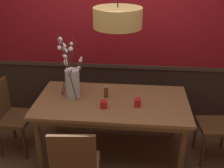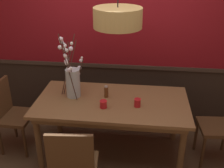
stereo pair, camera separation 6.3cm
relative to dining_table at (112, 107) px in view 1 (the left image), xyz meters
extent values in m
plane|color=brown|center=(0.00, 0.00, -0.67)|extent=(24.00, 24.00, 0.00)
cube|color=#2D2119|center=(0.00, 0.79, -0.23)|extent=(5.52, 0.12, 0.88)
cube|color=#3E2E24|center=(0.00, 0.78, 0.23)|extent=(5.52, 0.14, 0.05)
cube|color=olive|center=(0.00, 0.00, 0.06)|extent=(1.78, 0.93, 0.04)
cube|color=brown|center=(0.00, 0.00, 0.00)|extent=(1.68, 0.82, 0.08)
cylinder|color=brown|center=(-0.80, -0.38, -0.31)|extent=(0.07, 0.07, 0.71)
cylinder|color=brown|center=(0.80, -0.38, -0.31)|extent=(0.07, 0.07, 0.71)
cylinder|color=brown|center=(-0.80, 0.38, -0.31)|extent=(0.07, 0.07, 0.71)
cylinder|color=brown|center=(0.80, 0.38, -0.31)|extent=(0.07, 0.07, 0.71)
cube|color=brown|center=(-1.21, -0.02, -0.22)|extent=(0.40, 0.45, 0.04)
cube|color=brown|center=(-1.38, -0.02, 0.03)|extent=(0.05, 0.42, 0.45)
cylinder|color=#492F1A|center=(-1.04, 0.16, -0.45)|extent=(0.04, 0.04, 0.43)
cylinder|color=#492F1A|center=(-1.05, -0.22, -0.45)|extent=(0.04, 0.04, 0.43)
cylinder|color=#492F1A|center=(-1.36, 0.17, -0.45)|extent=(0.04, 0.04, 0.43)
cylinder|color=#492F1A|center=(-1.37, -0.21, -0.45)|extent=(0.04, 0.04, 0.43)
cube|color=brown|center=(0.25, 0.82, -0.21)|extent=(0.42, 0.44, 0.04)
cube|color=brown|center=(0.25, 1.02, 0.03)|extent=(0.39, 0.04, 0.44)
cylinder|color=#492F1A|center=(0.43, 0.63, -0.45)|extent=(0.04, 0.04, 0.44)
cylinder|color=#492F1A|center=(0.08, 0.63, -0.45)|extent=(0.04, 0.04, 0.44)
cylinder|color=#492F1A|center=(0.42, 1.01, -0.45)|extent=(0.04, 0.04, 0.44)
cylinder|color=#492F1A|center=(0.07, 1.00, -0.45)|extent=(0.04, 0.04, 0.44)
cube|color=brown|center=(-0.27, -0.79, -0.22)|extent=(0.48, 0.44, 0.04)
cube|color=brown|center=(-0.26, -0.97, 0.03)|extent=(0.42, 0.08, 0.47)
cube|color=brown|center=(1.25, 0.02, -0.21)|extent=(0.45, 0.44, 0.04)
cylinder|color=#492F1A|center=(1.08, -0.16, -0.45)|extent=(0.04, 0.04, 0.44)
cylinder|color=#492F1A|center=(1.06, 0.18, -0.45)|extent=(0.04, 0.04, 0.44)
cylinder|color=#492F1A|center=(1.41, 0.21, -0.45)|extent=(0.04, 0.04, 0.44)
cylinder|color=silver|center=(-0.47, 0.07, 0.25)|extent=(0.17, 0.17, 0.34)
cylinder|color=silver|center=(-0.47, 0.07, 0.12)|extent=(0.15, 0.15, 0.08)
cylinder|color=#472D23|center=(-0.49, -0.03, 0.48)|extent=(0.18, 0.03, 0.78)
sphere|color=white|center=(-0.49, -0.10, 0.76)|extent=(0.03, 0.03, 0.03)
sphere|color=white|center=(-0.48, -0.06, 0.47)|extent=(0.05, 0.05, 0.05)
sphere|color=white|center=(-0.51, -0.04, 0.63)|extent=(0.04, 0.04, 0.04)
cylinder|color=#472D23|center=(-0.52, 0.06, 0.42)|extent=(0.01, 0.13, 0.66)
sphere|color=white|center=(-0.54, 0.08, 0.50)|extent=(0.04, 0.04, 0.04)
sphere|color=white|center=(-0.60, 0.08, 0.69)|extent=(0.05, 0.05, 0.05)
sphere|color=white|center=(-0.52, 0.08, 0.43)|extent=(0.05, 0.05, 0.05)
sphere|color=white|center=(-0.53, 0.07, 0.39)|extent=(0.03, 0.03, 0.03)
sphere|color=white|center=(-0.52, 0.06, 0.66)|extent=(0.05, 0.05, 0.05)
sphere|color=white|center=(-0.54, 0.05, 0.74)|extent=(0.03, 0.03, 0.03)
cylinder|color=#472D23|center=(-0.55, 0.17, 0.44)|extent=(0.17, 0.19, 0.71)
sphere|color=white|center=(-0.59, 0.22, 0.63)|extent=(0.04, 0.04, 0.04)
sphere|color=white|center=(-0.57, 0.16, 0.49)|extent=(0.05, 0.05, 0.05)
sphere|color=white|center=(-0.63, 0.25, 0.70)|extent=(0.05, 0.05, 0.05)
cylinder|color=#472D23|center=(-0.47, 0.00, 0.44)|extent=(0.15, 0.11, 0.72)
sphere|color=white|center=(-0.43, -0.09, 0.73)|extent=(0.05, 0.05, 0.05)
sphere|color=white|center=(-0.47, -0.03, 0.48)|extent=(0.04, 0.04, 0.04)
sphere|color=white|center=(-0.48, 0.01, 0.42)|extent=(0.04, 0.04, 0.04)
sphere|color=white|center=(-0.43, -0.03, 0.77)|extent=(0.04, 0.04, 0.04)
cylinder|color=#472D23|center=(-0.53, 0.16, 0.41)|extent=(0.17, 0.15, 0.65)
sphere|color=white|center=(-0.64, 0.24, 0.74)|extent=(0.06, 0.06, 0.06)
sphere|color=white|center=(-0.59, 0.19, 0.56)|extent=(0.03, 0.03, 0.03)
sphere|color=white|center=(-0.56, 0.19, 0.50)|extent=(0.05, 0.05, 0.05)
sphere|color=white|center=(-0.59, 0.23, 0.66)|extent=(0.04, 0.04, 0.04)
cylinder|color=#472D23|center=(-0.43, 0.15, 0.31)|extent=(0.18, 0.11, 0.46)
sphere|color=white|center=(-0.46, 0.18, 0.35)|extent=(0.04, 0.04, 0.04)
sphere|color=white|center=(-0.45, 0.14, 0.32)|extent=(0.04, 0.04, 0.04)
sphere|color=white|center=(-0.40, 0.20, 0.49)|extent=(0.04, 0.04, 0.04)
sphere|color=white|center=(-0.43, 0.18, 0.33)|extent=(0.05, 0.05, 0.05)
sphere|color=white|center=(-0.39, 0.21, 0.52)|extent=(0.03, 0.03, 0.03)
sphere|color=white|center=(-0.41, 0.17, 0.41)|extent=(0.05, 0.05, 0.05)
cylinder|color=red|center=(0.30, -0.10, 0.13)|extent=(0.07, 0.07, 0.10)
torus|color=red|center=(0.30, -0.10, 0.18)|extent=(0.08, 0.08, 0.01)
cylinder|color=silver|center=(0.30, -0.10, 0.12)|extent=(0.05, 0.05, 0.05)
cylinder|color=red|center=(-0.08, -0.17, 0.13)|extent=(0.08, 0.08, 0.09)
torus|color=red|center=(-0.08, -0.17, 0.17)|extent=(0.08, 0.08, 0.01)
cylinder|color=silver|center=(-0.08, -0.17, 0.11)|extent=(0.06, 0.06, 0.04)
cylinder|color=brown|center=(-0.08, 0.08, 0.15)|extent=(0.05, 0.05, 0.13)
cylinder|color=beige|center=(-0.08, 0.08, 0.22)|extent=(0.04, 0.04, 0.02)
cylinder|color=tan|center=(0.06, 0.04, 1.05)|extent=(0.51, 0.51, 0.21)
sphere|color=#F9EAB7|center=(0.06, 0.04, 1.01)|extent=(0.14, 0.14, 0.14)
camera|label=1|loc=(0.27, -2.84, 1.65)|focal=44.39mm
camera|label=2|loc=(0.33, -2.83, 1.65)|focal=44.39mm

